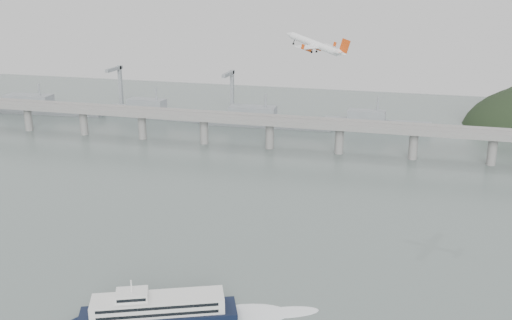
% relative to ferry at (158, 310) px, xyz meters
% --- Properties ---
extents(ground, '(900.00, 900.00, 0.00)m').
position_rel_ferry_xyz_m(ground, '(11.96, 31.61, -4.67)').
color(ground, slate).
rests_on(ground, ground).
extents(bridge, '(800.00, 22.00, 23.90)m').
position_rel_ferry_xyz_m(bridge, '(10.81, 231.61, 12.98)').
color(bridge, gray).
rests_on(bridge, ground).
extents(distant_fleet, '(453.00, 60.90, 40.00)m').
position_rel_ferry_xyz_m(distant_fleet, '(-143.39, 296.69, 1.55)').
color(distant_fleet, gray).
rests_on(distant_fleet, ground).
extents(ferry, '(86.15, 43.68, 17.21)m').
position_rel_ferry_xyz_m(ferry, '(0.00, 0.00, 0.00)').
color(ferry, black).
rests_on(ferry, ground).
extents(airliner, '(35.55, 33.07, 12.32)m').
position_rel_ferry_xyz_m(airliner, '(31.84, 126.69, 81.11)').
color(airliner, white).
rests_on(airliner, ground).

